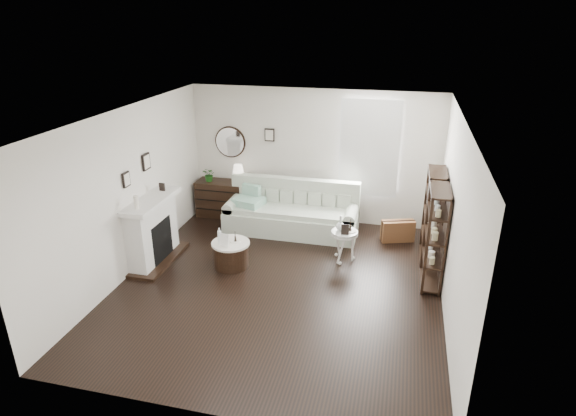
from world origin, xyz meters
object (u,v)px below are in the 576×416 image
(sofa, at_px, (292,215))
(pedestal_table, at_px, (344,234))
(dresser, at_px, (224,199))
(drum_table, at_px, (231,254))

(sofa, xyz_separation_m, pedestal_table, (1.16, -1.01, 0.18))
(dresser, bearing_deg, drum_table, -66.71)
(dresser, xyz_separation_m, pedestal_table, (2.72, -1.40, 0.13))
(dresser, distance_m, drum_table, 2.24)
(dresser, height_order, drum_table, dresser)
(sofa, bearing_deg, pedestal_table, -41.02)
(drum_table, height_order, pedestal_table, pedestal_table)
(dresser, bearing_deg, sofa, -14.07)
(drum_table, distance_m, pedestal_table, 1.97)
(sofa, xyz_separation_m, dresser, (-1.56, 0.39, 0.05))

